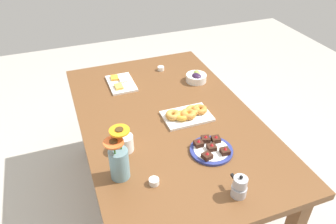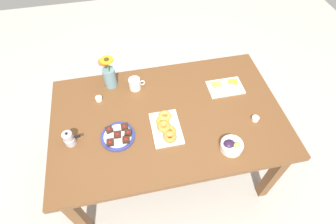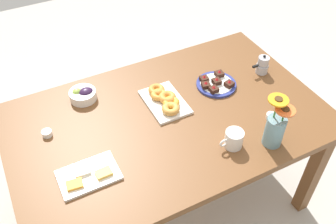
% 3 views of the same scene
% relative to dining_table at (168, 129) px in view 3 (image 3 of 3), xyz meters
% --- Properties ---
extents(ground_plane, '(6.00, 6.00, 0.00)m').
position_rel_dining_table_xyz_m(ground_plane, '(0.00, 0.00, -0.65)').
color(ground_plane, '#B7B2A8').
extents(dining_table, '(1.60, 1.00, 0.74)m').
position_rel_dining_table_xyz_m(dining_table, '(0.00, 0.00, 0.00)').
color(dining_table, brown).
rests_on(dining_table, ground_plane).
extents(coffee_mug, '(0.12, 0.09, 0.09)m').
position_rel_dining_table_xyz_m(coffee_mug, '(-0.19, 0.30, 0.13)').
color(coffee_mug, white).
rests_on(coffee_mug, dining_table).
extents(grape_bowl, '(0.14, 0.14, 0.07)m').
position_rel_dining_table_xyz_m(grape_bowl, '(0.33, -0.33, 0.12)').
color(grape_bowl, white).
rests_on(grape_bowl, dining_table).
extents(cheese_platter, '(0.26, 0.17, 0.03)m').
position_rel_dining_table_xyz_m(cheese_platter, '(0.48, 0.17, 0.10)').
color(cheese_platter, white).
rests_on(cheese_platter, dining_table).
extents(croissant_platter, '(0.19, 0.28, 0.05)m').
position_rel_dining_table_xyz_m(croissant_platter, '(-0.04, -0.10, 0.11)').
color(croissant_platter, white).
rests_on(croissant_platter, dining_table).
extents(jam_cup_honey, '(0.05, 0.05, 0.03)m').
position_rel_dining_table_xyz_m(jam_cup_honey, '(-0.46, 0.24, 0.10)').
color(jam_cup_honey, white).
rests_on(jam_cup_honey, dining_table).
extents(jam_cup_berry, '(0.05, 0.05, 0.03)m').
position_rel_dining_table_xyz_m(jam_cup_berry, '(0.57, -0.16, 0.10)').
color(jam_cup_berry, white).
rests_on(jam_cup_berry, dining_table).
extents(dessert_plate, '(0.22, 0.22, 0.05)m').
position_rel_dining_table_xyz_m(dessert_plate, '(-0.35, -0.10, 0.10)').
color(dessert_plate, navy).
rests_on(dessert_plate, dining_table).
extents(flower_vase, '(0.11, 0.12, 0.27)m').
position_rel_dining_table_xyz_m(flower_vase, '(-0.36, 0.37, 0.18)').
color(flower_vase, '#6B939E').
rests_on(flower_vase, dining_table).
extents(moka_pot, '(0.11, 0.07, 0.12)m').
position_rel_dining_table_xyz_m(moka_pot, '(-0.65, -0.09, 0.13)').
color(moka_pot, '#B7B7BC').
rests_on(moka_pot, dining_table).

